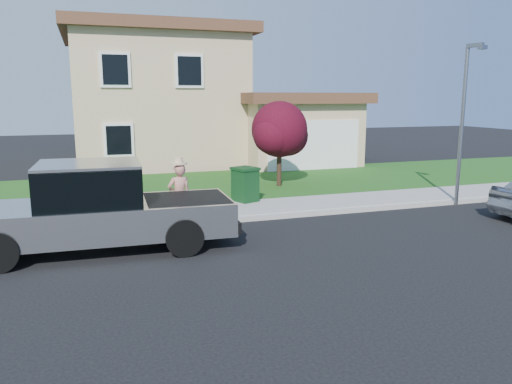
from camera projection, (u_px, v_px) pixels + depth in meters
ground at (259, 253)px, 11.22m from camera, size 80.00×80.00×0.00m
curb at (259, 218)px, 14.22m from camera, size 40.00×0.20×0.12m
sidewalk at (247, 209)px, 15.24m from camera, size 40.00×2.00×0.15m
lawn at (212, 186)px, 19.43m from camera, size 40.00×7.00×0.10m
house at (181, 102)px, 26.28m from camera, size 14.00×11.30×6.85m
pickup_truck at (97, 210)px, 11.27m from camera, size 6.25×2.50×2.02m
woman at (179, 195)px, 13.20m from camera, size 0.69×0.51×1.91m
ornamental_tree at (280, 132)px, 18.79m from camera, size 2.34×2.11×3.21m
trash_bin at (245, 184)px, 15.99m from camera, size 0.90×0.96×1.10m
street_lamp at (464, 116)px, 15.62m from camera, size 0.31×0.66×5.05m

